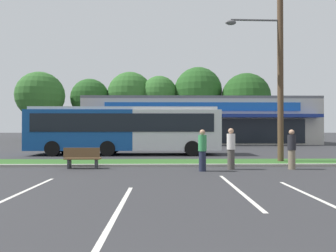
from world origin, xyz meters
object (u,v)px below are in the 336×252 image
(pedestrian_mid, at_px, (292,149))
(pedestrian_far, at_px, (231,149))
(pedestrian_by_pole, at_px, (202,150))
(car_1, at_px, (138,139))
(city_bus, at_px, (125,129))
(utility_pole, at_px, (278,57))
(bus_stop_bench, at_px, (82,157))

(pedestrian_mid, bearing_deg, pedestrian_far, 104.20)
(pedestrian_mid, bearing_deg, pedestrian_by_pole, 111.48)
(car_1, bearing_deg, city_bus, -92.96)
(car_1, xyz_separation_m, pedestrian_far, (5.33, -13.42, 0.11))
(utility_pole, height_order, pedestrian_far, utility_pole)
(city_bus, bearing_deg, bus_stop_bench, -98.28)
(bus_stop_bench, xyz_separation_m, car_1, (1.29, 13.13, 0.30))
(utility_pole, distance_m, bus_stop_bench, 10.96)
(car_1, distance_m, pedestrian_mid, 15.64)
(city_bus, bearing_deg, pedestrian_far, -52.28)
(pedestrian_by_pole, relative_size, pedestrian_far, 0.97)
(city_bus, bearing_deg, pedestrian_by_pole, -61.17)
(pedestrian_far, bearing_deg, pedestrian_mid, 124.48)
(utility_pole, relative_size, pedestrian_mid, 5.87)
(utility_pole, xyz_separation_m, pedestrian_far, (-2.95, -2.14, -4.59))
(bus_stop_bench, bearing_deg, utility_pole, -169.05)
(pedestrian_by_pole, bearing_deg, bus_stop_bench, 109.34)
(bus_stop_bench, height_order, pedestrian_far, pedestrian_far)
(utility_pole, height_order, pedestrian_mid, utility_pole)
(car_1, height_order, pedestrian_mid, pedestrian_mid)
(city_bus, relative_size, bus_stop_bench, 8.13)
(bus_stop_bench, bearing_deg, pedestrian_far, 177.52)
(utility_pole, distance_m, city_bus, 10.67)
(pedestrian_by_pole, bearing_deg, car_1, 43.94)
(utility_pole, xyz_separation_m, pedestrian_mid, (-0.25, -2.14, -4.62))
(car_1, height_order, pedestrian_far, pedestrian_far)
(pedestrian_by_pole, relative_size, pedestrian_mid, 1.00)
(bus_stop_bench, bearing_deg, pedestrian_mid, 178.22)
(car_1, distance_m, pedestrian_by_pole, 14.49)
(pedestrian_by_pole, xyz_separation_m, pedestrian_far, (1.34, 0.51, 0.03))
(utility_pole, relative_size, city_bus, 0.79)
(pedestrian_by_pole, height_order, pedestrian_mid, pedestrian_by_pole)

